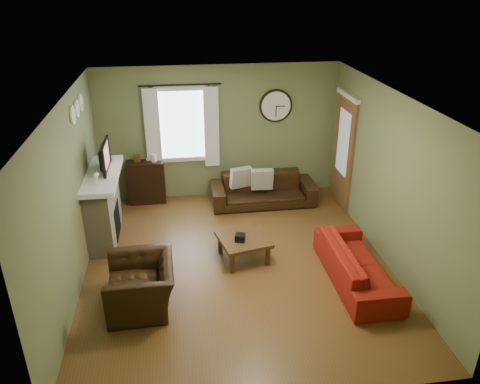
{
  "coord_description": "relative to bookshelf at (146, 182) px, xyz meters",
  "views": [
    {
      "loc": [
        -0.82,
        -6.04,
        4.11
      ],
      "look_at": [
        0.1,
        0.4,
        1.05
      ],
      "focal_mm": 35.0,
      "sensor_mm": 36.0,
      "label": 1
    }
  ],
  "objects": [
    {
      "name": "wall_right",
      "position": [
        3.75,
        -2.43,
        0.88
      ],
      "size": [
        0.0,
        5.2,
        2.6
      ],
      "primitive_type": "cube",
      "color": "#697649",
      "rests_on": "ground"
    },
    {
      "name": "medallion_mid",
      "position": [
        -0.83,
        -1.28,
        1.83
      ],
      "size": [
        0.28,
        0.28,
        0.03
      ],
      "primitive_type": "cylinder",
      "color": "white",
      "rests_on": "wall_left"
    },
    {
      "name": "window_pane",
      "position": [
        0.75,
        0.15,
        1.08
      ],
      "size": [
        1.0,
        0.02,
        1.3
      ],
      "primitive_type": null,
      "color": "silver",
      "rests_on": "wall_back"
    },
    {
      "name": "mantel",
      "position": [
        -0.62,
        -1.28,
        0.72
      ],
      "size": [
        0.58,
        1.6,
        0.08
      ],
      "primitive_type": "cube",
      "color": "white",
      "rests_on": "fireplace"
    },
    {
      "name": "wine_glass_b",
      "position": [
        -0.6,
        -1.7,
        0.85
      ],
      "size": [
        0.06,
        0.06,
        0.18
      ],
      "primitive_type": null,
      "color": "white",
      "rests_on": "mantel"
    },
    {
      "name": "curtain_right",
      "position": [
        1.3,
        0.05,
        1.03
      ],
      "size": [
        0.28,
        0.04,
        1.55
      ],
      "primitive_type": "cube",
      "color": "white",
      "rests_on": "wall_back"
    },
    {
      "name": "ceiling",
      "position": [
        1.45,
        -2.43,
        2.18
      ],
      "size": [
        4.6,
        5.2,
        0.0
      ],
      "primitive_type": "cube",
      "color": "white",
      "rests_on": "ground"
    },
    {
      "name": "tissue_box",
      "position": [
        1.5,
        -2.37,
        -0.02
      ],
      "size": [
        0.18,
        0.18,
        0.11
      ],
      "primitive_type": "cube",
      "rotation": [
        0.0,
        0.0,
        -0.31
      ],
      "color": "black",
      "rests_on": "coffee_table"
    },
    {
      "name": "door",
      "position": [
        3.72,
        -0.58,
        0.63
      ],
      "size": [
        0.05,
        0.9,
        2.1
      ],
      "primitive_type": "cube",
      "color": "brown",
      "rests_on": "floor"
    },
    {
      "name": "wine_glass_a",
      "position": [
        -0.6,
        -1.83,
        0.87
      ],
      "size": [
        0.07,
        0.07,
        0.21
      ],
      "primitive_type": null,
      "color": "white",
      "rests_on": "mantel"
    },
    {
      "name": "sofa_brown",
      "position": [
        2.24,
        -0.39,
        -0.13
      ],
      "size": [
        2.0,
        0.78,
        0.58
      ],
      "primitive_type": "imported",
      "color": "black",
      "rests_on": "floor"
    },
    {
      "name": "pillow_left",
      "position": [
        2.2,
        -0.47,
        0.13
      ],
      "size": [
        0.42,
        0.15,
        0.41
      ],
      "primitive_type": "cube",
      "rotation": [
        0.0,
        0.0,
        -0.05
      ],
      "color": "#989A94",
      "rests_on": "sofa_brown"
    },
    {
      "name": "wall_front",
      "position": [
        1.45,
        -5.03,
        0.88
      ],
      "size": [
        4.6,
        0.0,
        2.6
      ],
      "primitive_type": "cube",
      "color": "#697649",
      "rests_on": "ground"
    },
    {
      "name": "wall_back",
      "position": [
        1.45,
        0.17,
        0.88
      ],
      "size": [
        4.6,
        0.0,
        2.6
      ],
      "primitive_type": "cube",
      "color": "#697649",
      "rests_on": "ground"
    },
    {
      "name": "wall_clock",
      "position": [
        2.55,
        0.12,
        1.38
      ],
      "size": [
        0.64,
        0.06,
        0.64
      ],
      "primitive_type": null,
      "color": "white",
      "rests_on": "wall_back"
    },
    {
      "name": "tv",
      "position": [
        -0.6,
        -1.13,
        0.93
      ],
      "size": [
        0.08,
        0.6,
        0.35
      ],
      "primitive_type": "imported",
      "rotation": [
        0.0,
        0.0,
        1.57
      ],
      "color": "black",
      "rests_on": "mantel"
    },
    {
      "name": "book",
      "position": [
        0.02,
        0.13,
        0.54
      ],
      "size": [
        0.22,
        0.27,
        0.02
      ],
      "primitive_type": "imported",
      "rotation": [
        0.0,
        0.0,
        0.2
      ],
      "color": "#442D16",
      "rests_on": "bookshelf"
    },
    {
      "name": "curtain_left",
      "position": [
        0.2,
        0.05,
        1.03
      ],
      "size": [
        0.28,
        0.04,
        1.55
      ],
      "primitive_type": "cube",
      "color": "white",
      "rests_on": "wall_back"
    },
    {
      "name": "tv_screen",
      "position": [
        -0.52,
        -1.13,
        0.99
      ],
      "size": [
        0.02,
        0.62,
        0.36
      ],
      "primitive_type": "cube",
      "color": "#994C3F",
      "rests_on": "mantel"
    },
    {
      "name": "pillow_right",
      "position": [
        1.8,
        -0.33,
        0.13
      ],
      "size": [
        0.42,
        0.23,
        0.4
      ],
      "primitive_type": "cube",
      "rotation": [
        0.0,
        0.0,
        0.28
      ],
      "color": "#989A94",
      "rests_on": "sofa_brown"
    },
    {
      "name": "medallion_left",
      "position": [
        -0.83,
        -1.63,
        1.83
      ],
      "size": [
        0.28,
        0.28,
        0.03
      ],
      "primitive_type": "cylinder",
      "color": "white",
      "rests_on": "wall_left"
    },
    {
      "name": "sofa_red",
      "position": [
        3.12,
        -3.08,
        -0.14
      ],
      "size": [
        0.74,
        1.9,
        0.55
      ],
      "primitive_type": "imported",
      "rotation": [
        0.0,
        0.0,
        1.57
      ],
      "color": "maroon",
      "rests_on": "floor"
    },
    {
      "name": "armchair",
      "position": [
        0.05,
        -3.22,
        -0.09
      ],
      "size": [
        0.92,
        1.04,
        0.66
      ],
      "primitive_type": "imported",
      "rotation": [
        0.0,
        0.0,
        -1.54
      ],
      "color": "black",
      "rests_on": "floor"
    },
    {
      "name": "medallion_right",
      "position": [
        -0.83,
        -0.93,
        1.83
      ],
      "size": [
        0.28,
        0.28,
        0.03
      ],
      "primitive_type": "cylinder",
      "color": "white",
      "rests_on": "wall_left"
    },
    {
      "name": "bookshelf",
      "position": [
        0.0,
        0.0,
        0.0
      ],
      "size": [
        0.71,
        0.3,
        0.84
      ],
      "primitive_type": null,
      "color": "black",
      "rests_on": "floor"
    },
    {
      "name": "wall_left",
      "position": [
        -0.85,
        -2.43,
        0.88
      ],
      "size": [
        0.0,
        5.2,
        2.6
      ],
      "primitive_type": "cube",
      "color": "#697649",
      "rests_on": "ground"
    },
    {
      "name": "fireplace",
      "position": [
        -0.65,
        -1.28,
        0.13
      ],
      "size": [
        0.4,
        1.4,
        1.1
      ],
      "primitive_type": "cube",
      "color": "tan",
      "rests_on": "floor"
    },
    {
      "name": "coffee_table",
      "position": [
        1.57,
        -2.29,
        -0.23
      ],
      "size": [
        0.86,
        0.86,
        0.39
      ],
      "primitive_type": null,
      "rotation": [
        0.0,
        0.0,
        0.22
      ],
      "color": "#442D16",
      "rests_on": "floor"
    },
    {
      "name": "firebox",
      "position": [
        -0.46,
        -1.28,
        -0.12
      ],
      "size": [
        0.04,
        0.6,
        0.55
      ],
      "primitive_type": "cube",
      "color": "black",
      "rests_on": "fireplace"
    },
    {
      "name": "curtain_rod",
      "position": [
        0.75,
        0.05,
        1.85
      ],
      "size": [
        0.03,
        0.03,
        1.5
      ],
      "primitive_type": "cylinder",
      "color": "black",
      "rests_on": "wall_back"
    },
    {
      "name": "floor",
      "position": [
        1.45,
        -2.43,
        -0.42
      ],
      "size": [
        4.6,
        5.2,
        0.0
      ],
      "primitive_type": "cube",
      "color": "brown",
      "rests_on": "ground"
    }
  ]
}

